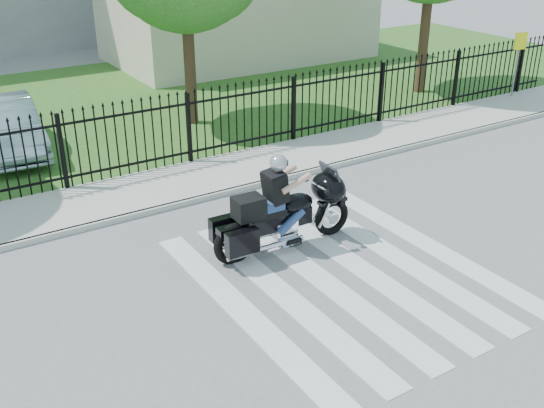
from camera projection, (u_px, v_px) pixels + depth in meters
ground at (343, 275)px, 10.92m from camera, size 120.00×120.00×0.00m
crosswalk at (343, 274)px, 10.92m from camera, size 5.00×5.50×0.01m
sidewalk at (210, 177)px, 14.72m from camera, size 40.00×2.00×0.12m
curb at (230, 191)px, 13.96m from camera, size 40.00×0.12×0.12m
grass_strip at (109, 106)px, 20.10m from camera, size 40.00×12.00×0.02m
iron_fence at (189, 130)px, 15.13m from camera, size 26.00×0.04×1.80m
building_low at (238, 14)px, 25.80m from camera, size 10.00×6.00×3.50m
motorcycle_rider at (281, 210)px, 11.44m from camera, size 2.87×0.89×1.90m
parked_car at (6, 126)px, 16.04m from camera, size 1.65×4.18×1.35m
traffic_sign at (519, 51)px, 20.10m from camera, size 0.44×0.14×2.04m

